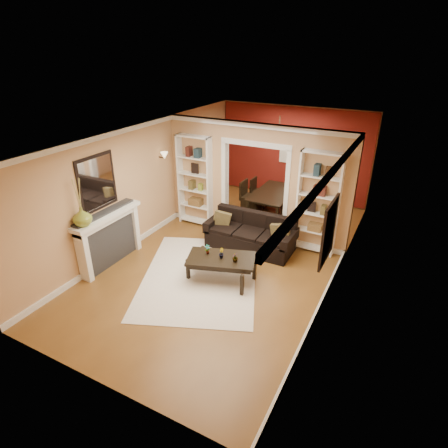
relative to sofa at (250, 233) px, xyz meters
The scene contains 30 objects.
floor 0.64m from the sofa, 117.68° to the right, with size 8.00×8.00×0.00m, color brown.
ceiling 2.36m from the sofa, 117.68° to the right, with size 8.00×8.00×0.00m, color white.
wall_back 3.68m from the sofa, 93.80° to the left, with size 8.00×8.00×0.00m, color tan.
wall_front 4.56m from the sofa, 93.04° to the right, with size 8.00×8.00×0.00m, color tan.
wall_left 2.70m from the sofa, 169.74° to the right, with size 8.00×8.00×0.00m, color tan.
wall_right 2.27m from the sofa, 12.60° to the right, with size 8.00×8.00×0.00m, color tan.
partition_wall 1.24m from the sofa, 107.47° to the left, with size 4.50×0.15×2.70m, color tan.
red_back_panel 3.65m from the sofa, 93.84° to the left, with size 4.44×0.04×2.64m, color maroon.
dining_window 3.67m from the sofa, 93.88° to the left, with size 0.78×0.03×0.98m, color #8CA5CC.
area_rug 1.62m from the sofa, 105.87° to the right, with size 2.23×3.12×0.01m, color silver.
sofa is the anchor object (origin of this frame).
pillow_left 0.74m from the sofa, behind, with size 0.39×0.11×0.39m, color brown.
pillow_right 0.74m from the sofa, ahead, with size 0.40×0.12×0.40m, color brown.
coffee_table 1.42m from the sofa, 89.75° to the right, with size 1.31×0.71×0.50m, color black.
plant_left 1.46m from the sofa, 101.93° to the right, with size 0.11×0.07×0.21m, color #336626.
plant_center 1.43m from the sofa, 89.75° to the right, with size 0.11×0.09×0.20m, color #336626.
plant_right 1.46m from the sofa, 77.60° to the right, with size 0.10×0.10×0.19m, color #336626.
bookshelf_left 2.02m from the sofa, 162.01° to the left, with size 0.90×0.30×2.30m, color white.
bookshelf_right 1.62m from the sofa, 23.82° to the left, with size 0.90×0.30×2.30m, color white.
fireplace 3.04m from the sofa, 140.03° to the right, with size 0.32×1.70×1.16m, color white.
vase 3.59m from the sofa, 132.27° to the right, with size 0.35×0.35×0.37m, color olive.
mirror 3.44m from the sofa, 141.67° to the right, with size 0.03×0.95×1.10m, color silver.
wall_sconce 2.79m from the sofa, behind, with size 0.18×0.18×0.22m, color #FFE0A5.
framed_art 2.71m from the sofa, 36.30° to the right, with size 0.04×0.85×1.05m, color black.
dining_table 2.11m from the sofa, 95.65° to the left, with size 0.98×1.76×0.62m, color black.
dining_chair_nw 1.96m from the sofa, 112.80° to the left, with size 0.46×0.46×0.94m, color black.
dining_chair_ne 1.84m from the sofa, 79.26° to the left, with size 0.40×0.40×0.81m, color black.
dining_chair_sw 2.52m from the sofa, 107.51° to the left, with size 0.41×0.41×0.84m, color black.
dining_chair_se 2.43m from the sofa, 81.90° to the left, with size 0.44×0.44×0.89m, color black.
chandelier 2.78m from the sofa, 95.99° to the left, with size 0.50×0.50×0.30m, color #3B291A.
Camera 1 is at (3.20, -6.49, 4.28)m, focal length 30.00 mm.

